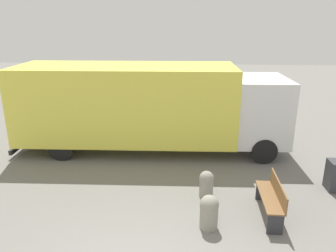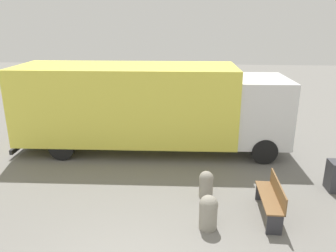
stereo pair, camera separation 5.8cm
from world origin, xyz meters
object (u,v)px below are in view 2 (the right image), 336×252
bollard_far_bench (206,183)px  bollard_near_bench (208,211)px  delivery_truck (148,104)px  park_bench (272,197)px

bollard_far_bench → bollard_near_bench: bearing=-90.1°
delivery_truck → bollard_far_bench: bearing=-61.3°
delivery_truck → bollard_far_bench: size_ratio=12.88×
bollard_near_bench → bollard_far_bench: (0.00, 1.36, -0.04)m
park_bench → bollard_near_bench: 1.61m
delivery_truck → bollard_far_bench: 4.01m
delivery_truck → bollard_far_bench: (1.92, -3.29, -1.26)m
delivery_truck → park_bench: delivery_truck is taller
park_bench → bollard_far_bench: 1.69m
bollard_near_bench → bollard_far_bench: bollard_near_bench is taller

